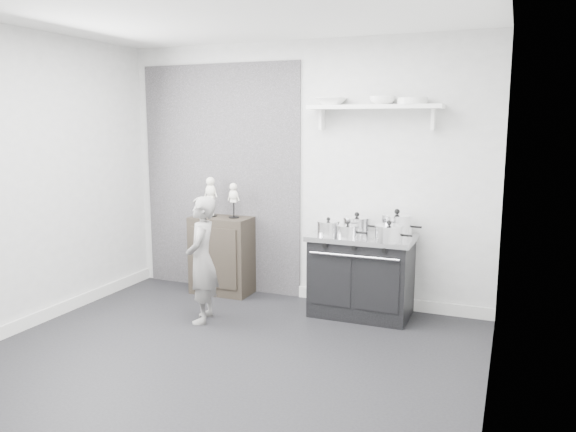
{
  "coord_description": "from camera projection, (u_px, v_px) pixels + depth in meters",
  "views": [
    {
      "loc": [
        2.09,
        -3.71,
        1.87
      ],
      "look_at": [
        0.2,
        0.95,
        1.03
      ],
      "focal_mm": 35.0,
      "sensor_mm": 36.0,
      "label": 1
    }
  ],
  "objects": [
    {
      "name": "pot_front_left",
      "position": [
        328.0,
        228.0,
        5.42
      ],
      "size": [
        0.3,
        0.21,
        0.17
      ],
      "color": "silver",
      "rests_on": "stove"
    },
    {
      "name": "pot_back_right",
      "position": [
        397.0,
        225.0,
        5.37
      ],
      "size": [
        0.39,
        0.3,
        0.26
      ],
      "color": "silver",
      "rests_on": "stove"
    },
    {
      "name": "child",
      "position": [
        202.0,
        260.0,
        5.26
      ],
      "size": [
        0.4,
        0.5,
        1.2
      ],
      "primitive_type": "imported",
      "rotation": [
        0.0,
        0.0,
        -1.27
      ],
      "color": "slate",
      "rests_on": "ground"
    },
    {
      "name": "pot_front_center",
      "position": [
        347.0,
        231.0,
        5.3
      ],
      "size": [
        0.3,
        0.21,
        0.15
      ],
      "color": "silver",
      "rests_on": "stove"
    },
    {
      "name": "bowl_small",
      "position": [
        382.0,
        100.0,
        5.33
      ],
      "size": [
        0.25,
        0.25,
        0.08
      ],
      "primitive_type": "imported",
      "color": "white",
      "rests_on": "wall_shelf"
    },
    {
      "name": "skeleton_torso",
      "position": [
        234.0,
        198.0,
        6.03
      ],
      "size": [
        0.12,
        0.08,
        0.44
      ],
      "primitive_type": null,
      "color": "beige",
      "rests_on": "side_cabinet"
    },
    {
      "name": "side_cabinet",
      "position": [
        222.0,
        255.0,
        6.19
      ],
      "size": [
        0.66,
        0.38,
        0.85
      ],
      "primitive_type": "cube",
      "color": "black",
      "rests_on": "ground"
    },
    {
      "name": "plate_stack",
      "position": [
        412.0,
        101.0,
        5.23
      ],
      "size": [
        0.28,
        0.28,
        0.06
      ],
      "primitive_type": "cylinder",
      "color": "silver",
      "rests_on": "wall_shelf"
    },
    {
      "name": "skeleton_full",
      "position": [
        211.0,
        194.0,
        6.12
      ],
      "size": [
        0.14,
        0.09,
        0.5
      ],
      "primitive_type": null,
      "color": "beige",
      "rests_on": "side_cabinet"
    },
    {
      "name": "stove",
      "position": [
        361.0,
        275.0,
        5.47
      ],
      "size": [
        1.0,
        0.62,
        0.8
      ],
      "color": "black",
      "rests_on": "ground"
    },
    {
      "name": "room_shell",
      "position": [
        215.0,
        153.0,
        4.37
      ],
      "size": [
        4.02,
        3.62,
        2.71
      ],
      "color": "#B0B0AE",
      "rests_on": "ground"
    },
    {
      "name": "wall_shelf",
      "position": [
        374.0,
        108.0,
        5.38
      ],
      "size": [
        1.3,
        0.26,
        0.24
      ],
      "color": "white",
      "rests_on": "room_shell"
    },
    {
      "name": "pot_front_right",
      "position": [
        389.0,
        233.0,
        5.1
      ],
      "size": [
        0.34,
        0.26,
        0.2
      ],
      "color": "silver",
      "rests_on": "stove"
    },
    {
      "name": "ground",
      "position": [
        220.0,
        360.0,
        4.47
      ],
      "size": [
        4.0,
        4.0,
        0.0
      ],
      "primitive_type": "plane",
      "color": "black",
      "rests_on": "ground"
    },
    {
      "name": "bowl_large",
      "position": [
        331.0,
        101.0,
        5.52
      ],
      "size": [
        0.3,
        0.3,
        0.07
      ],
      "primitive_type": "imported",
      "color": "white",
      "rests_on": "wall_shelf"
    },
    {
      "name": "pot_back_left",
      "position": [
        357.0,
        224.0,
        5.53
      ],
      "size": [
        0.37,
        0.28,
        0.2
      ],
      "color": "silver",
      "rests_on": "stove"
    }
  ]
}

